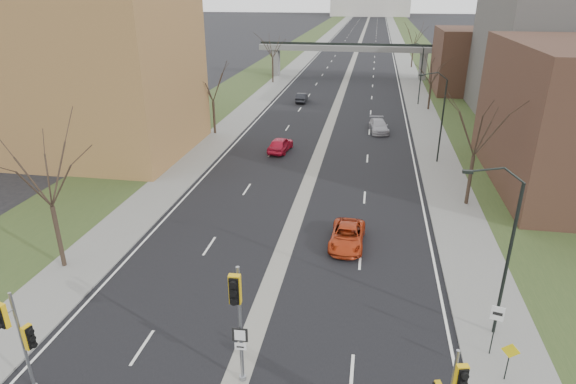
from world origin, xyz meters
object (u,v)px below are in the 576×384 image
(signal_pole_left, at_px, (18,332))
(car_right_near, at_px, (347,236))
(speed_limit_sign, at_px, (496,322))
(car_right_mid, at_px, (379,126))
(car_left_far, at_px, (302,98))
(signal_pole_median, at_px, (237,309))
(warning_sign, at_px, (509,356))
(car_left_near, at_px, (280,144))

(signal_pole_left, relative_size, car_right_near, 1.03)
(speed_limit_sign, bearing_deg, signal_pole_left, -150.03)
(car_right_mid, bearing_deg, car_left_far, 120.24)
(speed_limit_sign, bearing_deg, car_right_near, 141.02)
(signal_pole_median, xyz_separation_m, car_left_far, (-5.72, 56.44, -3.35))
(signal_pole_left, relative_size, car_left_far, 1.19)
(speed_limit_sign, xyz_separation_m, warning_sign, (0.31, -1.58, -0.55))
(signal_pole_median, xyz_separation_m, car_right_mid, (5.76, 41.76, -3.31))
(signal_pole_median, height_order, car_right_near, signal_pole_median)
(car_left_near, bearing_deg, car_right_near, 119.71)
(car_right_mid, bearing_deg, car_left_near, -144.83)
(warning_sign, bearing_deg, speed_limit_sign, 114.14)
(signal_pole_median, relative_size, car_left_near, 1.27)
(warning_sign, height_order, car_right_mid, warning_sign)
(car_left_far, bearing_deg, car_left_near, 92.11)
(signal_pole_left, xyz_separation_m, signal_pole_median, (8.59, 1.94, 0.82))
(warning_sign, height_order, car_left_near, warning_sign)
(car_left_far, height_order, car_right_near, car_left_far)
(speed_limit_sign, height_order, car_right_near, speed_limit_sign)
(warning_sign, distance_m, car_left_near, 33.92)
(speed_limit_sign, bearing_deg, warning_sign, -65.34)
(signal_pole_left, relative_size, car_left_near, 1.08)
(speed_limit_sign, height_order, car_left_far, speed_limit_sign)
(car_left_near, relative_size, car_right_mid, 0.92)
(car_left_near, distance_m, car_left_far, 24.20)
(car_left_near, distance_m, car_right_mid, 13.92)
(car_left_far, height_order, car_right_mid, car_right_mid)
(signal_pole_left, distance_m, speed_limit_sign, 20.44)
(speed_limit_sign, xyz_separation_m, car_left_far, (-16.71, 52.64, -1.26))
(car_left_near, bearing_deg, car_right_mid, -130.59)
(speed_limit_sign, relative_size, car_right_mid, 0.54)
(car_right_mid, bearing_deg, speed_limit_sign, -89.96)
(car_right_near, bearing_deg, car_right_mid, 87.56)
(car_left_far, xyz_separation_m, car_right_near, (9.47, -43.16, -0.02))
(signal_pole_left, distance_m, car_left_far, 58.50)
(car_left_near, bearing_deg, car_left_far, -80.48)
(signal_pole_left, height_order, car_right_mid, signal_pole_left)
(car_right_mid, bearing_deg, warning_sign, -89.83)
(signal_pole_left, xyz_separation_m, speed_limit_sign, (19.58, 5.74, -1.27))
(warning_sign, distance_m, car_right_mid, 39.93)
(warning_sign, distance_m, car_right_near, 13.41)
(signal_pole_left, height_order, warning_sign, signal_pole_left)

